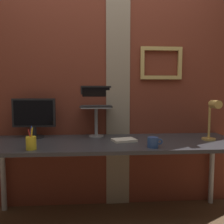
# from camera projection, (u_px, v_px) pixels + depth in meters

# --- Properties ---
(brick_wall_back) EXTENTS (3.45, 0.15, 2.51)m
(brick_wall_back) POSITION_uv_depth(u_px,v_px,m) (101.00, 84.00, 2.34)
(brick_wall_back) COLOR brown
(brick_wall_back) RESTS_ON ground_plane
(desk) EXTENTS (2.24, 0.68, 0.74)m
(desk) POSITION_uv_depth(u_px,v_px,m) (113.00, 149.00, 2.01)
(desk) COLOR #333338
(desk) RESTS_ON ground_plane
(monitor) EXTENTS (0.40, 0.18, 0.37)m
(monitor) POSITION_uv_depth(u_px,v_px,m) (34.00, 115.00, 2.15)
(monitor) COLOR black
(monitor) RESTS_ON desk
(laptop_stand) EXTENTS (0.28, 0.22, 0.29)m
(laptop_stand) POSITION_uv_depth(u_px,v_px,m) (96.00, 117.00, 2.19)
(laptop_stand) COLOR gray
(laptop_stand) RESTS_ON desk
(laptop) EXTENTS (0.30, 0.25, 0.20)m
(laptop) POSITION_uv_depth(u_px,v_px,m) (96.00, 101.00, 2.24)
(laptop) COLOR black
(laptop) RESTS_ON laptop_stand
(desk_lamp) EXTENTS (0.12, 0.20, 0.36)m
(desk_lamp) POSITION_uv_depth(u_px,v_px,m) (213.00, 116.00, 1.99)
(desk_lamp) COLOR tan
(desk_lamp) RESTS_ON desk
(pen_cup) EXTENTS (0.08, 0.08, 0.18)m
(pen_cup) POSITION_uv_depth(u_px,v_px,m) (31.00, 143.00, 1.71)
(pen_cup) COLOR yellow
(pen_cup) RESTS_ON desk
(coffee_mug) EXTENTS (0.12, 0.09, 0.08)m
(coffee_mug) POSITION_uv_depth(u_px,v_px,m) (153.00, 142.00, 1.78)
(coffee_mug) COLOR #2D4C8C
(coffee_mug) RESTS_ON desk
(paper_clutter_stack) EXTENTS (0.23, 0.19, 0.02)m
(paper_clutter_stack) POSITION_uv_depth(u_px,v_px,m) (124.00, 140.00, 2.01)
(paper_clutter_stack) COLOR silver
(paper_clutter_stack) RESTS_ON desk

